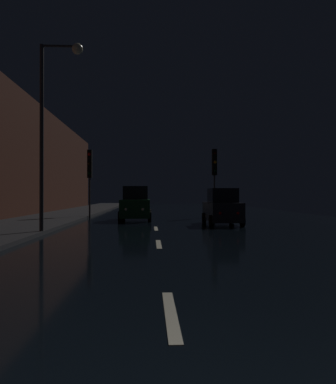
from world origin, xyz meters
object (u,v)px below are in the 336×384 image
streetlamp_overhead (53,109)px  car_parked_right_far (222,208)px  car_approaching_headlights (136,205)px  traffic_light_far_left (90,169)px  traffic_light_far_right (215,168)px

streetlamp_overhead → car_parked_right_far: 10.12m
streetlamp_overhead → car_approaching_headlights: bearing=71.3°
car_approaching_headlights → car_parked_right_far: size_ratio=1.10×
traffic_light_far_left → car_approaching_headlights: bearing=54.9°
traffic_light_far_left → car_parked_right_far: bearing=53.4°
traffic_light_far_right → streetlamp_overhead: size_ratio=0.64×
car_approaching_headlights → streetlamp_overhead: bearing=-18.7°
traffic_light_far_right → traffic_light_far_left: (-8.76, -1.33, -0.21)m
traffic_light_far_right → car_parked_right_far: traffic_light_far_right is taller
traffic_light_far_left → traffic_light_far_right: bearing=99.0°
traffic_light_far_left → streetlamp_overhead: size_ratio=0.61×
traffic_light_far_left → car_parked_right_far: traffic_light_far_left is taller
traffic_light_far_left → car_approaching_headlights: size_ratio=1.10×
traffic_light_far_left → car_approaching_headlights: 4.61m
traffic_light_far_right → car_approaching_headlights: bearing=-63.0°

